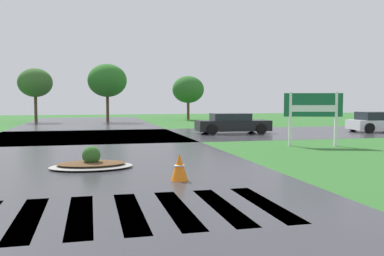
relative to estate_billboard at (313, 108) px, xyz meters
The scene contains 8 objects.
asphalt_roadway 11.35m from the estate_billboard, 153.78° to the right, with size 11.01×80.00×0.01m, color #35353A.
asphalt_cross_road 12.84m from the estate_billboard, 142.23° to the left, with size 90.00×9.91×0.01m, color #35353A.
crosswalk_stripes 13.92m from the estate_billboard, 136.76° to the right, with size 7.65×3.01×0.01m.
estate_billboard is the anchor object (origin of this frame).
median_island 10.78m from the estate_billboard, 157.46° to the right, with size 2.53×1.67×0.68m.
car_blue_compact 7.96m from the estate_billboard, 98.55° to the left, with size 4.66×2.21×1.27m.
car_white_sedan 11.06m from the estate_billboard, 37.98° to the left, with size 4.08×2.29×1.32m.
traffic_cone 10.21m from the estate_billboard, 138.85° to the right, with size 0.46×0.46×0.72m.
Camera 1 is at (0.21, -2.30, 2.09)m, focal length 39.30 mm.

